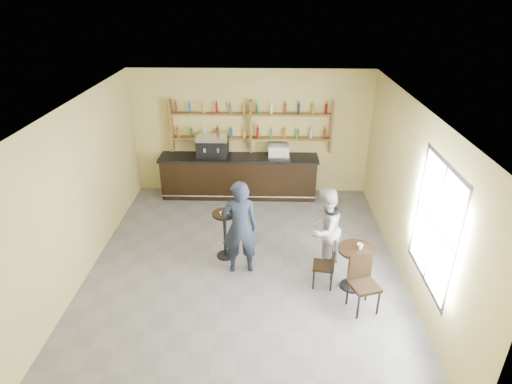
{
  "coord_description": "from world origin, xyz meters",
  "views": [
    {
      "loc": [
        0.41,
        -6.9,
        5.03
      ],
      "look_at": [
        0.2,
        0.8,
        1.25
      ],
      "focal_mm": 30.0,
      "sensor_mm": 36.0,
      "label": 1
    }
  ],
  "objects_px": {
    "chair_south": "(364,285)",
    "cafe_table": "(354,268)",
    "bar_counter": "(239,176)",
    "pastry_case": "(279,151)",
    "chair_west": "(323,265)",
    "man_main": "(240,227)",
    "espresso_machine": "(213,146)",
    "pedestal_table": "(225,235)",
    "patron_second": "(324,229)"
  },
  "relations": [
    {
      "from": "man_main",
      "to": "chair_west",
      "type": "height_order",
      "value": "man_main"
    },
    {
      "from": "man_main",
      "to": "patron_second",
      "type": "xyz_separation_m",
      "value": [
        1.59,
        0.16,
        -0.11
      ]
    },
    {
      "from": "chair_west",
      "to": "pastry_case",
      "type": "bearing_deg",
      "value": -159.89
    },
    {
      "from": "espresso_machine",
      "to": "man_main",
      "type": "bearing_deg",
      "value": -72.35
    },
    {
      "from": "bar_counter",
      "to": "cafe_table",
      "type": "bearing_deg",
      "value": -58.0
    },
    {
      "from": "chair_south",
      "to": "man_main",
      "type": "bearing_deg",
      "value": 135.07
    },
    {
      "from": "chair_west",
      "to": "patron_second",
      "type": "relative_size",
      "value": 0.52
    },
    {
      "from": "pastry_case",
      "to": "pedestal_table",
      "type": "bearing_deg",
      "value": -111.93
    },
    {
      "from": "bar_counter",
      "to": "espresso_machine",
      "type": "xyz_separation_m",
      "value": [
        -0.65,
        0.0,
        0.82
      ]
    },
    {
      "from": "pedestal_table",
      "to": "patron_second",
      "type": "relative_size",
      "value": 0.6
    },
    {
      "from": "man_main",
      "to": "cafe_table",
      "type": "height_order",
      "value": "man_main"
    },
    {
      "from": "bar_counter",
      "to": "chair_south",
      "type": "height_order",
      "value": "bar_counter"
    },
    {
      "from": "chair_west",
      "to": "espresso_machine",
      "type": "bearing_deg",
      "value": -138.15
    },
    {
      "from": "espresso_machine",
      "to": "pedestal_table",
      "type": "relative_size",
      "value": 0.77
    },
    {
      "from": "espresso_machine",
      "to": "chair_west",
      "type": "distance_m",
      "value": 4.48
    },
    {
      "from": "patron_second",
      "to": "espresso_machine",
      "type": "bearing_deg",
      "value": -105.07
    },
    {
      "from": "chair_south",
      "to": "pastry_case",
      "type": "bearing_deg",
      "value": 89.25
    },
    {
      "from": "espresso_machine",
      "to": "man_main",
      "type": "distance_m",
      "value": 3.37
    },
    {
      "from": "cafe_table",
      "to": "man_main",
      "type": "bearing_deg",
      "value": 167.17
    },
    {
      "from": "bar_counter",
      "to": "pedestal_table",
      "type": "bearing_deg",
      "value": -92.07
    },
    {
      "from": "cafe_table",
      "to": "chair_west",
      "type": "xyz_separation_m",
      "value": [
        -0.55,
        0.05,
        0.02
      ]
    },
    {
      "from": "bar_counter",
      "to": "espresso_machine",
      "type": "relative_size",
      "value": 5.22
    },
    {
      "from": "pastry_case",
      "to": "patron_second",
      "type": "height_order",
      "value": "patron_second"
    },
    {
      "from": "pedestal_table",
      "to": "patron_second",
      "type": "bearing_deg",
      "value": -8.45
    },
    {
      "from": "cafe_table",
      "to": "chair_south",
      "type": "height_order",
      "value": "chair_south"
    },
    {
      "from": "bar_counter",
      "to": "pedestal_table",
      "type": "height_order",
      "value": "bar_counter"
    },
    {
      "from": "man_main",
      "to": "cafe_table",
      "type": "bearing_deg",
      "value": 159.71
    },
    {
      "from": "espresso_machine",
      "to": "patron_second",
      "type": "relative_size",
      "value": 0.46
    },
    {
      "from": "pastry_case",
      "to": "chair_west",
      "type": "distance_m",
      "value": 3.82
    },
    {
      "from": "pedestal_table",
      "to": "man_main",
      "type": "xyz_separation_m",
      "value": [
        0.33,
        -0.44,
        0.44
      ]
    },
    {
      "from": "pastry_case",
      "to": "chair_west",
      "type": "xyz_separation_m",
      "value": [
        0.75,
        -3.66,
        -0.81
      ]
    },
    {
      "from": "chair_west",
      "to": "man_main",
      "type": "bearing_deg",
      "value": -97.04
    },
    {
      "from": "cafe_table",
      "to": "espresso_machine",
      "type": "bearing_deg",
      "value": 128.63
    },
    {
      "from": "bar_counter",
      "to": "cafe_table",
      "type": "distance_m",
      "value": 4.37
    },
    {
      "from": "chair_west",
      "to": "patron_second",
      "type": "xyz_separation_m",
      "value": [
        0.05,
        0.58,
        0.4
      ]
    },
    {
      "from": "patron_second",
      "to": "chair_south",
      "type": "bearing_deg",
      "value": 60.18
    },
    {
      "from": "man_main",
      "to": "chair_south",
      "type": "distance_m",
      "value": 2.43
    },
    {
      "from": "chair_south",
      "to": "bar_counter",
      "type": "bearing_deg",
      "value": 100.57
    },
    {
      "from": "espresso_machine",
      "to": "pedestal_table",
      "type": "height_order",
      "value": "espresso_machine"
    },
    {
      "from": "bar_counter",
      "to": "espresso_machine",
      "type": "height_order",
      "value": "espresso_machine"
    },
    {
      "from": "bar_counter",
      "to": "chair_south",
      "type": "bearing_deg",
      "value": -61.22
    },
    {
      "from": "pedestal_table",
      "to": "man_main",
      "type": "relative_size",
      "value": 0.53
    },
    {
      "from": "man_main",
      "to": "patron_second",
      "type": "height_order",
      "value": "man_main"
    },
    {
      "from": "pastry_case",
      "to": "cafe_table",
      "type": "distance_m",
      "value": 4.01
    },
    {
      "from": "chair_south",
      "to": "cafe_table",
      "type": "bearing_deg",
      "value": 76.54
    },
    {
      "from": "pedestal_table",
      "to": "man_main",
      "type": "height_order",
      "value": "man_main"
    },
    {
      "from": "bar_counter",
      "to": "chair_west",
      "type": "distance_m",
      "value": 4.06
    },
    {
      "from": "pastry_case",
      "to": "chair_south",
      "type": "height_order",
      "value": "pastry_case"
    },
    {
      "from": "pastry_case",
      "to": "man_main",
      "type": "bearing_deg",
      "value": -103.81
    },
    {
      "from": "pastry_case",
      "to": "man_main",
      "type": "relative_size",
      "value": 0.28
    }
  ]
}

